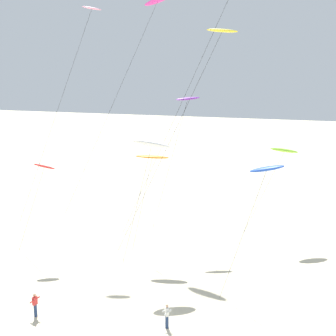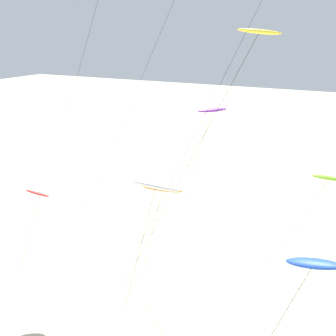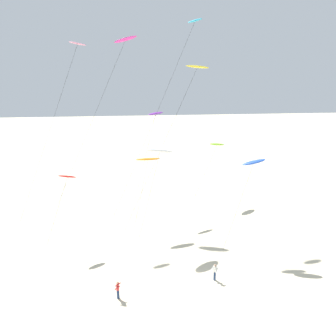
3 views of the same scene
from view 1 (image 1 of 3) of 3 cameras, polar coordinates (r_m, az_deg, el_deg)
ground_plane at (r=31.90m, az=-5.78°, el=-18.99°), size 260.00×260.00×0.00m
kite_magenta at (r=48.69m, az=-1.45°, el=19.53°), size 12.41×2.36×23.65m
kite_orange at (r=40.89m, az=-1.98°, el=1.31°), size 3.46×1.28×8.99m
kite_pink at (r=48.09m, az=-9.66°, el=17.97°), size 9.97×1.83×22.44m
kite_red at (r=42.22m, az=-15.00°, el=0.05°), size 3.89×1.09×8.42m
kite_blue at (r=32.22m, az=12.00°, el=-0.18°), size 4.18×1.08×10.25m
kite_yellow at (r=39.12m, az=6.44°, el=16.00°), size 10.34×1.90×19.70m
kite_lime at (r=46.17m, az=14.08°, el=2.07°), size 5.05×2.04×9.14m
kite_purple at (r=45.45m, az=2.37°, el=8.29°), size 4.72×1.58×13.85m
kite_white at (r=37.30m, az=-2.05°, el=2.92°), size 4.23×2.12×11.14m
kite_flyer_nearest at (r=31.33m, az=-0.13°, el=-17.66°), size 0.71×0.72×1.67m
kite_flyer_middle at (r=33.80m, az=-16.02°, el=-15.79°), size 0.54×0.56×1.67m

